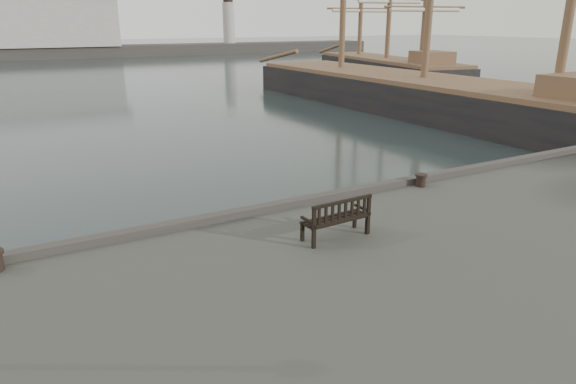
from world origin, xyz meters
The scene contains 5 objects.
ground centered at (0.00, 0.00, 0.00)m, with size 400.00×400.00×0.00m, color black.
bench centered at (-0.07, -2.37, 1.85)m, with size 1.58×0.60×0.89m.
bollard_right centered at (4.16, -0.50, 1.74)m, with size 0.35×0.35×0.37m, color black.
tall_ship_main centered at (20.05, 16.14, 0.69)m, with size 7.18×35.54×26.64m.
tall_ship_far centered at (31.45, 33.81, 0.72)m, with size 10.28×25.44×21.32m.
Camera 1 is at (-6.07, -10.87, 6.04)m, focal length 32.00 mm.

